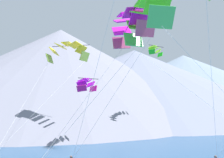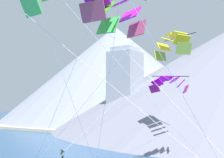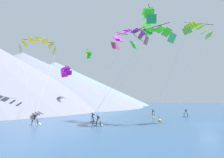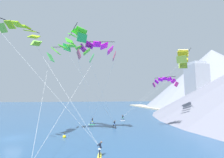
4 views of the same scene
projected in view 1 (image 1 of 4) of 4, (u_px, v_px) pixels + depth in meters
name	position (u px, v px, depth m)	size (l,w,h in m)	color
parafoil_kite_near_lead	(146.00, 17.00, 21.64)	(16.33, 8.67, 15.24)	#44BE52
parafoil_kite_near_trail	(130.00, 25.00, 26.33)	(11.20, 7.79, 16.08)	#A54165
parafoil_kite_far_right	(67.00, 50.00, 46.05)	(14.18, 16.02, 16.80)	#7DA639
parafoil_kite_distant_high_outer	(155.00, 50.00, 50.53)	(4.43, 4.01, 2.05)	green
parafoil_kite_distant_low_drift	(86.00, 84.00, 40.06)	(4.22, 5.03, 2.26)	#B6197E
shoreline_strip	(72.00, 126.00, 64.27)	(180.00, 10.00, 0.70)	beige
shore_building_harbour_front	(16.00, 118.00, 64.43)	(8.71, 5.48, 4.72)	#B7AD9E
shore_building_promenade_mid	(126.00, 115.00, 70.14)	(10.10, 5.08, 4.91)	#A89E8E
shore_building_quay_east	(163.00, 115.00, 74.82)	(6.79, 6.34, 4.46)	#A89E8E
mountain_peak_central_summit	(60.00, 72.00, 103.44)	(125.06, 125.06, 35.25)	slate
mountain_peak_east_shoulder	(184.00, 82.00, 134.39)	(126.49, 126.49, 29.20)	gray
mountain_peak_far_spur	(134.00, 81.00, 113.10)	(124.78, 124.78, 28.31)	slate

